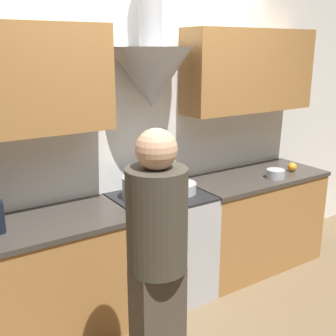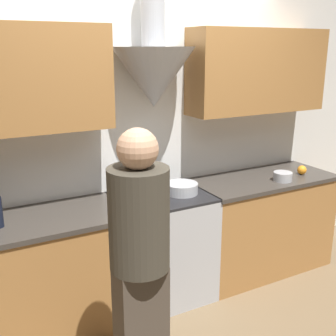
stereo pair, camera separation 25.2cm
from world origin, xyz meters
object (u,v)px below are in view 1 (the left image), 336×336
stock_pot (140,188)px  saucepan (275,174)px  mixing_bowl (180,188)px  orange_fruit (292,167)px  person_foreground_left (157,267)px  stove_range (161,247)px

stock_pot → saucepan: bearing=-9.1°
mixing_bowl → saucepan: mixing_bowl is taller
mixing_bowl → orange_fruit: (1.22, -0.07, -0.00)m
orange_fruit → saucepan: orange_fruit is taller
orange_fruit → person_foreground_left: 2.20m
stock_pot → orange_fruit: bearing=-5.2°
saucepan → stove_range: bearing=171.7°
stove_range → orange_fruit: (1.39, -0.10, 0.48)m
person_foreground_left → saucepan: bearing=25.0°
stove_range → saucepan: (1.10, -0.16, 0.48)m
stock_pot → saucepan: size_ratio=1.65×
saucepan → mixing_bowl: bearing=171.9°
stock_pot → mixing_bowl: size_ratio=1.05×
stock_pot → person_foreground_left: size_ratio=0.16×
saucepan → person_foreground_left: 1.91m
person_foreground_left → mixing_bowl: bearing=49.6°
orange_fruit → saucepan: 0.29m
stove_range → orange_fruit: 1.47m
stove_range → stock_pot: stock_pot is taller
orange_fruit → saucepan: (-0.29, -0.06, -0.00)m
orange_fruit → person_foreground_left: (-2.02, -0.87, -0.01)m
stock_pot → person_foreground_left: 1.11m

